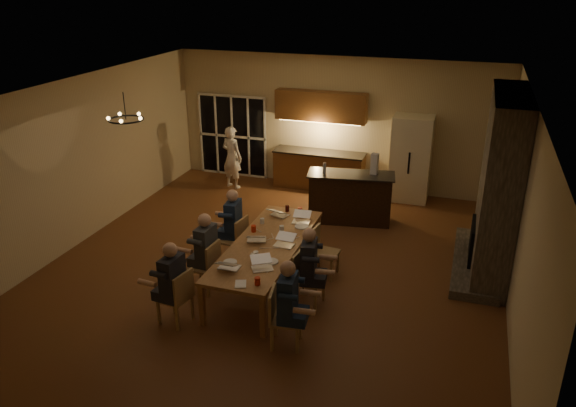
{
  "coord_description": "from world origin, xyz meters",
  "views": [
    {
      "loc": [
        3.07,
        -8.47,
        5.0
      ],
      "look_at": [
        0.18,
        0.3,
        1.17
      ],
      "focal_mm": 35.0,
      "sensor_mm": 36.0,
      "label": 1
    }
  ],
  "objects_px": {
    "person_right_near": "(288,305)",
    "plate_near": "(271,262)",
    "mug_front": "(256,254)",
    "can_cola": "(287,209)",
    "refrigerator": "(411,159)",
    "standing_person": "(232,157)",
    "bar_island": "(350,198)",
    "chair_right_far": "(325,252)",
    "chair_right_mid": "(309,279)",
    "person_left_mid": "(207,252)",
    "chair_left_near": "(174,296)",
    "redcup_near": "(257,281)",
    "plate_far": "(302,226)",
    "chandelier": "(126,119)",
    "person_left_far": "(234,225)",
    "laptop_c": "(256,234)",
    "bar_blender": "(375,164)",
    "person_left_near": "(173,285)",
    "chair_right_near": "(286,318)",
    "redcup_far": "(300,211)",
    "redcup_mid": "(254,229)",
    "mug_back": "(262,221)",
    "laptop_f": "(301,217)",
    "laptop_a": "(229,261)",
    "mug_mid": "(282,228)",
    "person_right_mid": "(309,268)",
    "dining_table": "(267,263)",
    "can_silver": "(253,257)",
    "plate_left": "(230,262)",
    "bar_bottle": "(324,168)",
    "laptop_d": "(284,240)",
    "chair_left_far": "(233,239)"
  },
  "relations": [
    {
      "from": "mug_back",
      "to": "redcup_mid",
      "type": "xyz_separation_m",
      "value": [
        -0.02,
        -0.38,
        0.01
      ]
    },
    {
      "from": "chair_right_near",
      "to": "plate_near",
      "type": "height_order",
      "value": "chair_right_near"
    },
    {
      "from": "chair_right_far",
      "to": "redcup_near",
      "type": "height_order",
      "value": "chair_right_far"
    },
    {
      "from": "person_left_mid",
      "to": "can_silver",
      "type": "height_order",
      "value": "person_left_mid"
    },
    {
      "from": "chandelier",
      "to": "laptop_f",
      "type": "height_order",
      "value": "chandelier"
    },
    {
      "from": "chair_left_near",
      "to": "chair_right_mid",
      "type": "height_order",
      "value": "same"
    },
    {
      "from": "person_left_far",
      "to": "standing_person",
      "type": "xyz_separation_m",
      "value": [
        -1.54,
        3.47,
        0.09
      ]
    },
    {
      "from": "chair_right_far",
      "to": "bar_bottle",
      "type": "xyz_separation_m",
      "value": [
        -0.63,
        2.27,
        0.76
      ]
    },
    {
      "from": "chair_left_near",
      "to": "laptop_c",
      "type": "relative_size",
      "value": 2.78
    },
    {
      "from": "person_left_mid",
      "to": "mug_back",
      "type": "distance_m",
      "value": 1.35
    },
    {
      "from": "person_right_near",
      "to": "plate_near",
      "type": "distance_m",
      "value": 1.18
    },
    {
      "from": "plate_far",
      "to": "can_cola",
      "type": "bearing_deg",
      "value": 128.66
    },
    {
      "from": "person_right_near",
      "to": "refrigerator",
      "type": "bearing_deg",
      "value": -14.04
    },
    {
      "from": "refrigerator",
      "to": "standing_person",
      "type": "xyz_separation_m",
      "value": [
        -4.25,
        -0.56,
        -0.22
      ]
    },
    {
      "from": "person_right_mid",
      "to": "plate_left",
      "type": "relative_size",
      "value": 6.27
    },
    {
      "from": "laptop_d",
      "to": "can_cola",
      "type": "xyz_separation_m",
      "value": [
        -0.4,
        1.4,
        -0.05
      ]
    },
    {
      "from": "chair_left_far",
      "to": "person_right_mid",
      "type": "xyz_separation_m",
      "value": [
        1.75,
        -1.03,
        0.24
      ]
    },
    {
      "from": "plate_far",
      "to": "person_left_near",
      "type": "bearing_deg",
      "value": -117.45
    },
    {
      "from": "person_right_near",
      "to": "standing_person",
      "type": "height_order",
      "value": "standing_person"
    },
    {
      "from": "bar_island",
      "to": "chair_right_far",
      "type": "distance_m",
      "value": 2.43
    },
    {
      "from": "person_left_far",
      "to": "plate_near",
      "type": "height_order",
      "value": "person_left_far"
    },
    {
      "from": "laptop_f",
      "to": "person_left_near",
      "type": "bearing_deg",
      "value": -120.62
    },
    {
      "from": "can_silver",
      "to": "person_right_mid",
      "type": "bearing_deg",
      "value": 8.45
    },
    {
      "from": "chandelier",
      "to": "bar_blender",
      "type": "distance_m",
      "value": 5.12
    },
    {
      "from": "laptop_f",
      "to": "can_silver",
      "type": "xyz_separation_m",
      "value": [
        -0.31,
        -1.63,
        -0.05
      ]
    },
    {
      "from": "standing_person",
      "to": "plate_near",
      "type": "xyz_separation_m",
      "value": [
        2.72,
        -4.71,
        -0.02
      ]
    },
    {
      "from": "refrigerator",
      "to": "plate_near",
      "type": "bearing_deg",
      "value": -106.27
    },
    {
      "from": "chair_left_near",
      "to": "redcup_mid",
      "type": "distance_m",
      "value": 2.02
    },
    {
      "from": "chair_left_near",
      "to": "redcup_near",
      "type": "xyz_separation_m",
      "value": [
        1.27,
        0.24,
        0.37
      ]
    },
    {
      "from": "bar_island",
      "to": "plate_far",
      "type": "relative_size",
      "value": 7.19
    },
    {
      "from": "redcup_near",
      "to": "plate_near",
      "type": "height_order",
      "value": "redcup_near"
    },
    {
      "from": "chair_left_near",
      "to": "mug_back",
      "type": "relative_size",
      "value": 8.9
    },
    {
      "from": "person_left_far",
      "to": "can_silver",
      "type": "distance_m",
      "value": 1.55
    },
    {
      "from": "laptop_a",
      "to": "mug_mid",
      "type": "height_order",
      "value": "laptop_a"
    },
    {
      "from": "mug_front",
      "to": "can_cola",
      "type": "relative_size",
      "value": 0.83
    },
    {
      "from": "standing_person",
      "to": "bar_bottle",
      "type": "distance_m",
      "value": 3.0
    },
    {
      "from": "bar_island",
      "to": "chair_left_near",
      "type": "xyz_separation_m",
      "value": [
        -1.72,
        -4.54,
        -0.1
      ]
    },
    {
      "from": "standing_person",
      "to": "chair_right_mid",
      "type": "bearing_deg",
      "value": 143.4
    },
    {
      "from": "dining_table",
      "to": "chair_right_mid",
      "type": "height_order",
      "value": "chair_right_mid"
    },
    {
      "from": "mug_front",
      "to": "plate_far",
      "type": "distance_m",
      "value": 1.39
    },
    {
      "from": "person_right_near",
      "to": "can_silver",
      "type": "height_order",
      "value": "person_right_near"
    },
    {
      "from": "chair_left_far",
      "to": "redcup_far",
      "type": "height_order",
      "value": "chair_left_far"
    },
    {
      "from": "bar_blender",
      "to": "can_cola",
      "type": "bearing_deg",
      "value": -120.93
    },
    {
      "from": "chair_right_mid",
      "to": "chandelier",
      "type": "relative_size",
      "value": 1.54
    },
    {
      "from": "dining_table",
      "to": "standing_person",
      "type": "distance_m",
      "value": 4.78
    },
    {
      "from": "chair_right_far",
      "to": "person_right_mid",
      "type": "bearing_deg",
      "value": -174.3
    },
    {
      "from": "person_left_mid",
      "to": "can_cola",
      "type": "distance_m",
      "value": 2.06
    },
    {
      "from": "redcup_near",
      "to": "plate_near",
      "type": "distance_m",
      "value": 0.72
    },
    {
      "from": "mug_front",
      "to": "redcup_far",
      "type": "distance_m",
      "value": 1.91
    },
    {
      "from": "chair_right_near",
      "to": "can_silver",
      "type": "bearing_deg",
      "value": 32.72
    }
  ]
}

